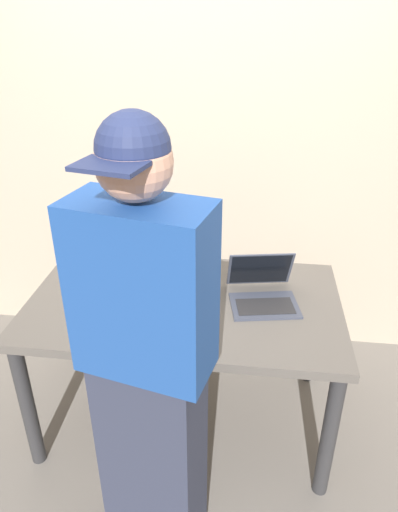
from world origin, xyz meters
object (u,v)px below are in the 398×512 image
Objects in this scene: coffee_mug at (146,255)px; person_figure at (148,373)px; beer_bottle_green at (135,264)px; laptop at (263,290)px; beer_bottle_brown at (108,276)px.

person_figure is at bearing -76.46° from coffee_mug.
beer_bottle_green is at bearing 107.05° from person_figure.
beer_bottle_brown reaches higher than laptop.
coffee_mug is at bearing 154.45° from laptop.
beer_bottle_brown is at bearing 117.09° from person_figure.
coffee_mug is at bearing 103.54° from person_figure.
laptop is 0.86m from person_figure.
person_figure is (-0.40, -0.76, 0.10)m from laptop.
beer_bottle_green is 3.21× the size of coffee_mug.
laptop is 0.73m from coffee_mug.
beer_bottle_green is 0.85m from person_figure.
laptop is at bearing -25.55° from coffee_mug.
beer_bottle_brown is 0.38m from coffee_mug.
beer_bottle_brown reaches higher than coffee_mug.
laptop is at bearing 3.23° from beer_bottle_brown.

